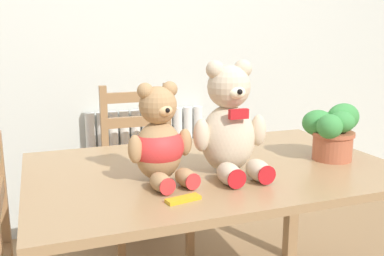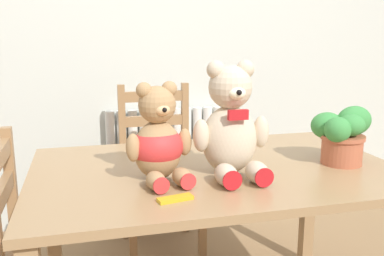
% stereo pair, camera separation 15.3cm
% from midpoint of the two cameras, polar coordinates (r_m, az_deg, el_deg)
% --- Properties ---
extents(wall_back, '(8.00, 0.04, 2.60)m').
position_cam_midpoint_polar(wall_back, '(2.76, -2.77, 13.67)').
color(wall_back, silver).
rests_on(wall_back, ground_plane).
extents(radiator, '(0.78, 0.10, 0.77)m').
position_cam_midpoint_polar(radiator, '(2.84, -1.91, -5.81)').
color(radiator, white).
rests_on(radiator, ground_plane).
extents(dining_table, '(1.41, 0.91, 0.73)m').
position_cam_midpoint_polar(dining_table, '(1.72, 5.66, -8.08)').
color(dining_table, '#9E7A51').
rests_on(dining_table, ground_plane).
extents(wooden_chair_behind, '(0.42, 0.44, 0.95)m').
position_cam_midpoint_polar(wooden_chair_behind, '(2.48, -2.64, -5.67)').
color(wooden_chair_behind, '#997047').
rests_on(wooden_chair_behind, ground_plane).
extents(teddy_bear_left, '(0.25, 0.27, 0.35)m').
position_cam_midpoint_polar(teddy_bear_left, '(1.50, -1.59, -1.82)').
color(teddy_bear_left, tan).
rests_on(teddy_bear_left, dining_table).
extents(teddy_bear_right, '(0.29, 0.28, 0.42)m').
position_cam_midpoint_polar(teddy_bear_right, '(1.56, 8.02, 0.18)').
color(teddy_bear_right, beige).
rests_on(teddy_bear_right, dining_table).
extents(potted_plant, '(0.24, 0.20, 0.23)m').
position_cam_midpoint_polar(potted_plant, '(1.82, 21.59, -0.62)').
color(potted_plant, '#B25B3D').
rests_on(potted_plant, dining_table).
extents(chocolate_bar, '(0.12, 0.06, 0.01)m').
position_cam_midpoint_polar(chocolate_bar, '(1.35, 1.04, -9.47)').
color(chocolate_bar, gold).
rests_on(chocolate_bar, dining_table).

